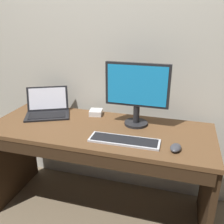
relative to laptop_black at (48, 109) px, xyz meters
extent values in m
plane|color=brown|center=(0.51, -0.13, -0.82)|extent=(14.00, 14.00, 0.00)
cube|color=beige|center=(0.51, 0.28, 0.50)|extent=(4.39, 0.04, 2.64)
cube|color=brown|center=(0.51, -0.13, -0.06)|extent=(1.70, 0.66, 0.03)
cube|color=#322113|center=(-0.32, -0.13, -0.45)|extent=(0.04, 0.61, 0.74)
cube|color=#322113|center=(1.34, -0.13, -0.45)|extent=(0.04, 0.61, 0.74)
cube|color=#322113|center=(0.51, -0.45, -0.12)|extent=(1.63, 0.02, 0.09)
cube|color=black|center=(0.02, -0.04, -0.04)|extent=(0.41, 0.35, 0.01)
cube|color=black|center=(0.03, -0.05, -0.03)|extent=(0.33, 0.25, 0.00)
cube|color=black|center=(-0.04, 0.08, 0.07)|extent=(0.35, 0.22, 0.20)
cube|color=silver|center=(-0.04, 0.08, 0.07)|extent=(0.31, 0.19, 0.18)
cylinder|color=black|center=(0.77, 0.01, -0.04)|extent=(0.18, 0.18, 0.02)
cylinder|color=black|center=(0.77, 0.01, 0.04)|extent=(0.05, 0.05, 0.14)
cube|color=black|center=(0.77, -0.01, 0.28)|extent=(0.48, 0.03, 0.32)
cube|color=#198CD8|center=(0.77, -0.02, 0.28)|extent=(0.44, 0.00, 0.29)
cube|color=#BCBCC1|center=(0.75, -0.29, -0.04)|extent=(0.48, 0.15, 0.01)
cube|color=black|center=(0.75, -0.29, -0.03)|extent=(0.45, 0.12, 0.00)
ellipsoid|color=#38383D|center=(1.09, -0.31, -0.03)|extent=(0.08, 0.12, 0.04)
cube|color=silver|center=(0.40, 0.11, -0.02)|extent=(0.12, 0.12, 0.04)
camera|label=1|loc=(1.09, -1.74, 0.76)|focal=39.63mm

